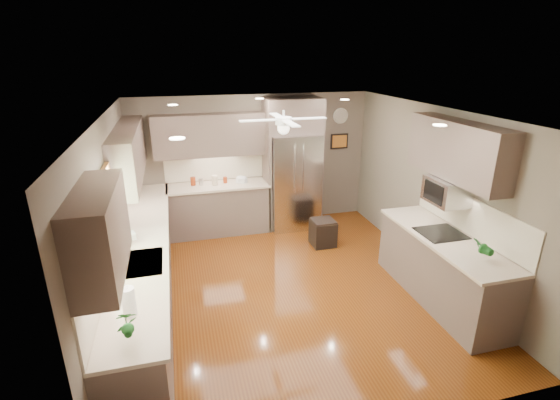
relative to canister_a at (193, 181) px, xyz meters
name	(u,v)px	position (x,y,z in m)	size (l,w,h in m)	color
floor	(288,287)	(1.16, -2.26, -1.02)	(5.00, 5.00, 0.00)	#50230A
ceiling	(290,113)	(1.16, -2.26, 1.48)	(5.00, 5.00, 0.00)	white
wall_back	(253,161)	(1.16, 0.24, 0.23)	(4.50, 4.50, 0.00)	#64584C
wall_front	(376,317)	(1.16, -4.76, 0.23)	(4.50, 4.50, 0.00)	#64584C
wall_left	(112,224)	(-1.09, -2.26, 0.23)	(5.00, 5.00, 0.00)	#64584C
wall_right	(434,193)	(3.41, -2.26, 0.23)	(5.00, 5.00, 0.00)	#64584C
canister_a	(193,181)	(0.00, 0.00, 0.00)	(0.09, 0.09, 0.15)	maroon
canister_b	(201,182)	(0.14, -0.05, -0.01)	(0.08, 0.08, 0.12)	silver
canister_c	(215,180)	(0.38, -0.08, 0.01)	(0.11, 0.11, 0.17)	#C9B597
canister_d	(225,180)	(0.58, -0.01, -0.02)	(0.07, 0.07, 0.11)	maroon
soap_bottle	(132,235)	(-0.89, -2.16, 0.02)	(0.09, 0.09, 0.19)	white
potted_plant_left	(125,323)	(-0.80, -4.13, 0.08)	(0.17, 0.12, 0.33)	#19591E
potted_plant_right	(482,247)	(3.08, -3.69, 0.07)	(0.16, 0.13, 0.29)	#19591E
bowl	(242,182)	(0.87, -0.09, -0.05)	(0.22, 0.22, 0.05)	#C9B597
left_run	(145,270)	(-0.80, -2.11, -0.54)	(0.65, 4.70, 1.45)	brown
back_run	(219,208)	(0.43, -0.05, -0.54)	(1.85, 0.65, 1.45)	brown
uppers	(225,153)	(0.42, -1.55, 0.85)	(4.50, 4.70, 0.95)	brown
window	(105,216)	(-1.06, -2.76, 0.53)	(0.05, 1.12, 0.92)	#BFF2B2
sink	(140,265)	(-0.77, -2.76, -0.11)	(0.50, 0.70, 0.32)	silver
refrigerator	(293,167)	(1.86, -0.10, 0.17)	(1.06, 0.75, 2.45)	silver
right_run	(442,267)	(3.09, -3.06, -0.54)	(0.70, 2.20, 1.45)	brown
microwave	(447,191)	(3.19, -2.81, 0.46)	(0.43, 0.55, 0.34)	silver
ceiling_fan	(284,123)	(1.16, -1.96, 1.31)	(1.18, 1.18, 0.32)	white
recessed_lights	(279,110)	(1.12, -1.86, 1.47)	(2.84, 3.14, 0.01)	white
wall_clock	(341,116)	(2.91, 0.22, 1.03)	(0.30, 0.03, 0.30)	white
framed_print	(339,141)	(2.91, 0.22, 0.53)	(0.36, 0.03, 0.30)	black
stool	(323,232)	(2.12, -1.09, -0.78)	(0.40, 0.40, 0.47)	black
paper_towel	(129,302)	(-0.80, -3.78, 0.06)	(0.12, 0.12, 0.31)	white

